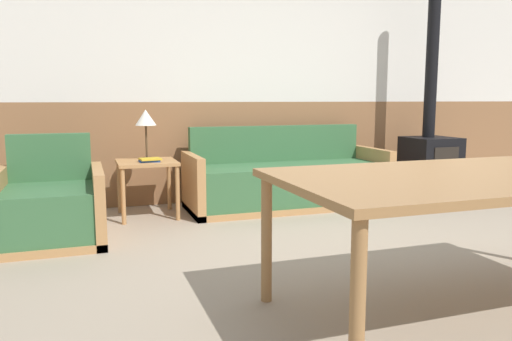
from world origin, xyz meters
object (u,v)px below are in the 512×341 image
object	(u,v)px
dining_table	(479,184)
wood_stove	(430,145)
armchair	(50,210)
side_table	(147,170)
couch	(287,182)
table_lamp	(146,120)

from	to	relation	value
dining_table	wood_stove	distance (m)	3.23
armchair	dining_table	world-z (taller)	armchair
armchair	side_table	bearing A→B (deg)	35.63
dining_table	wood_stove	xyz separation A→B (m)	(1.81, 2.68, -0.08)
couch	side_table	world-z (taller)	couch
side_table	dining_table	world-z (taller)	dining_table
dining_table	armchair	bearing A→B (deg)	135.66
couch	wood_stove	xyz separation A→B (m)	(1.74, -0.05, 0.34)
side_table	dining_table	size ratio (longest dim) A/B	0.26
wood_stove	armchair	bearing A→B (deg)	-172.26
dining_table	wood_stove	bearing A→B (deg)	55.87
table_lamp	wood_stove	world-z (taller)	wood_stove
armchair	side_table	distance (m)	1.05
side_table	armchair	bearing A→B (deg)	-143.38
armchair	dining_table	size ratio (longest dim) A/B	0.41
armchair	side_table	world-z (taller)	armchair
armchair	wood_stove	world-z (taller)	wood_stove
armchair	wood_stove	xyz separation A→B (m)	(4.00, 0.54, 0.35)
table_lamp	couch	bearing A→B (deg)	-4.96
armchair	wood_stove	distance (m)	4.05
table_lamp	dining_table	size ratio (longest dim) A/B	0.23
couch	table_lamp	xyz separation A→B (m)	(-1.42, 0.12, 0.66)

